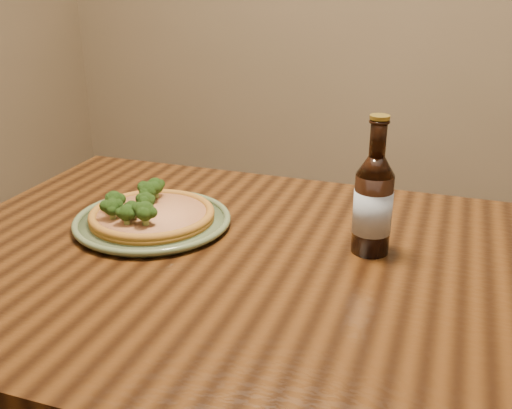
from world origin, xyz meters
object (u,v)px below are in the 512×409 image
(plate, at_px, (153,221))
(pizza, at_px, (150,213))
(table, at_px, (345,320))
(beer_bottle, at_px, (373,203))

(plate, bearing_deg, pizza, -156.69)
(table, bearing_deg, plate, 170.12)
(table, relative_size, plate, 4.98)
(plate, bearing_deg, table, -9.88)
(plate, distance_m, beer_bottle, 0.45)
(beer_bottle, bearing_deg, pizza, 173.92)
(table, relative_size, beer_bottle, 6.19)
(table, xyz_separation_m, beer_bottle, (0.02, 0.10, 0.19))
(table, distance_m, plate, 0.44)
(table, relative_size, pizza, 6.27)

